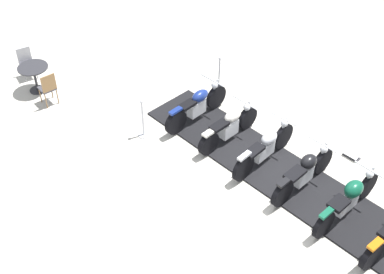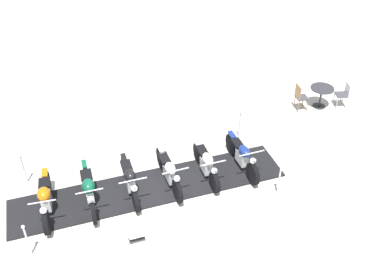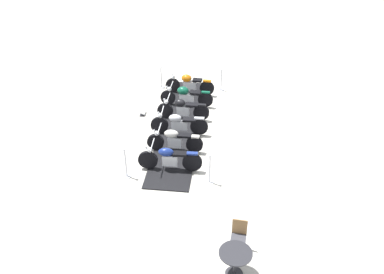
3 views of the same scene
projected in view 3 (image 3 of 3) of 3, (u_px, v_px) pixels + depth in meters
ground_plane at (181, 127)px, 16.76m from camera, size 80.00×80.00×0.00m
display_platform at (181, 126)px, 16.75m from camera, size 5.16×7.59×0.04m
motorcycle_copper at (189, 84)px, 18.85m from camera, size 1.90×1.32×0.94m
motorcycle_forest at (186, 95)px, 17.90m from camera, size 1.99×1.24×0.94m
motorcycle_black at (182, 109)px, 16.97m from camera, size 1.89×1.20×0.94m
motorcycle_chrome at (178, 123)px, 16.02m from camera, size 1.99×1.17×0.99m
motorcycle_cream at (174, 140)px, 15.09m from camera, size 1.82×1.15×0.90m
motorcycle_navy at (169, 158)px, 14.14m from camera, size 1.97×1.18×0.98m
stanchion_left_front at (221, 83)px, 19.21m from camera, size 0.28×0.28×1.04m
stanchion_right_rear at (126, 167)px, 13.89m from camera, size 0.28×0.28×1.13m
stanchion_right_front at (161, 80)px, 19.48m from camera, size 0.30×0.30×1.04m
stanchion_left_rear at (210, 173)px, 13.65m from camera, size 0.31×0.31×1.11m
info_placard at (143, 113)px, 17.55m from camera, size 0.40×0.46×0.21m
cafe_table at (235, 258)px, 10.46m from camera, size 0.84×0.84×0.78m
cafe_chair_near_table at (239, 235)px, 11.15m from camera, size 0.56×0.56×0.99m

